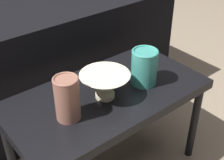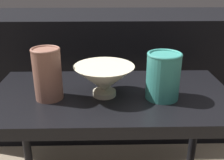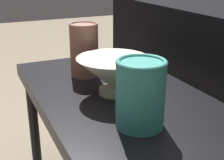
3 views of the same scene
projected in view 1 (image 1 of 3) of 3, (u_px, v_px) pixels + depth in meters
The scene contains 5 objects.
table at pixel (107, 102), 1.30m from camera, with size 0.84×0.44×0.46m.
couch_backdrop at pixel (42, 65), 1.73m from camera, with size 1.54×0.50×0.65m.
bowl at pixel (105, 84), 1.22m from camera, with size 0.20×0.20×0.11m.
vase_textured_left at pixel (67, 98), 1.10m from camera, with size 0.09×0.09×0.17m.
vase_colorful_right at pixel (144, 66), 1.29m from camera, with size 0.11×0.11×0.15m.
Camera 1 is at (-0.64, -0.82, 1.20)m, focal length 50.00 mm.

